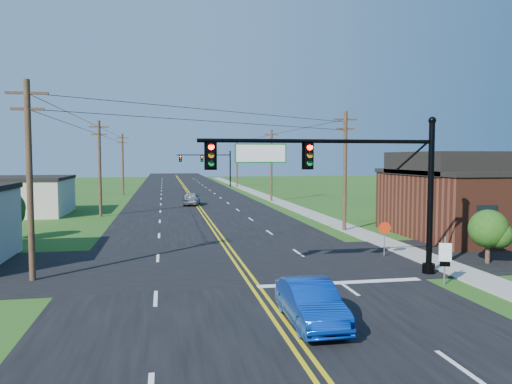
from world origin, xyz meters
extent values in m
plane|color=#254E16|center=(0.00, 0.00, 0.00)|extent=(260.00, 260.00, 0.00)
cube|color=black|center=(0.00, 50.00, 0.02)|extent=(16.00, 220.00, 0.04)
cube|color=black|center=(0.00, 12.00, 0.02)|extent=(70.00, 10.00, 0.04)
cube|color=gray|center=(10.50, 40.00, 0.04)|extent=(2.00, 160.00, 0.08)
cylinder|color=black|center=(8.80, 8.00, 3.60)|extent=(0.28, 0.28, 7.20)
cylinder|color=black|center=(8.80, 8.00, 0.25)|extent=(0.60, 0.60, 0.50)
sphere|color=black|center=(8.80, 8.00, 7.30)|extent=(0.36, 0.36, 0.36)
cylinder|color=black|center=(3.30, 8.00, 6.30)|extent=(11.00, 0.18, 0.18)
cube|color=#055914|center=(0.60, 8.00, 5.75)|extent=(2.30, 0.06, 0.85)
cylinder|color=black|center=(8.80, 80.00, 3.60)|extent=(0.28, 0.28, 7.20)
cylinder|color=black|center=(8.80, 80.00, 0.25)|extent=(0.60, 0.60, 0.50)
sphere|color=black|center=(8.80, 80.00, 7.30)|extent=(0.36, 0.36, 0.36)
cylinder|color=black|center=(3.80, 80.00, 6.00)|extent=(10.00, 0.18, 0.18)
cube|color=#055914|center=(0.60, 80.00, 5.45)|extent=(2.30, 0.06, 0.85)
cube|color=#592819|center=(20.00, 18.00, 2.20)|extent=(14.00, 11.00, 4.40)
cube|color=black|center=(20.00, 18.00, 4.55)|extent=(14.20, 11.20, 0.30)
cube|color=#BAB49F|center=(-19.00, 38.00, 1.70)|extent=(12.00, 9.00, 3.40)
cube|color=black|center=(-19.00, 38.00, 3.55)|extent=(12.20, 9.20, 0.30)
cylinder|color=#39231A|center=(-9.50, 10.00, 4.50)|extent=(0.28, 0.28, 9.00)
cube|color=#39231A|center=(-9.50, 10.00, 8.40)|extent=(1.80, 0.12, 0.12)
cube|color=#39231A|center=(-9.50, 10.00, 7.70)|extent=(1.40, 0.12, 0.12)
cylinder|color=#39231A|center=(-9.50, 35.00, 4.50)|extent=(0.28, 0.28, 9.00)
cube|color=#39231A|center=(-9.50, 35.00, 8.40)|extent=(1.80, 0.12, 0.12)
cube|color=#39231A|center=(-9.50, 35.00, 7.70)|extent=(1.40, 0.12, 0.12)
cylinder|color=#39231A|center=(-9.50, 62.00, 4.50)|extent=(0.28, 0.28, 9.00)
cube|color=#39231A|center=(-9.50, 62.00, 8.40)|extent=(1.80, 0.12, 0.12)
cube|color=#39231A|center=(-9.50, 62.00, 7.70)|extent=(1.40, 0.12, 0.12)
cylinder|color=#39231A|center=(9.80, 22.00, 4.50)|extent=(0.28, 0.28, 9.00)
cube|color=#39231A|center=(9.80, 22.00, 8.40)|extent=(1.80, 0.12, 0.12)
cube|color=#39231A|center=(9.80, 22.00, 7.70)|extent=(1.40, 0.12, 0.12)
cylinder|color=#39231A|center=(9.80, 48.00, 4.50)|extent=(0.28, 0.28, 9.00)
cube|color=#39231A|center=(9.80, 48.00, 8.40)|extent=(1.80, 0.12, 0.12)
cube|color=#39231A|center=(9.80, 48.00, 7.70)|extent=(1.40, 0.12, 0.12)
cylinder|color=#39231A|center=(9.80, 78.00, 4.50)|extent=(0.28, 0.28, 9.00)
cube|color=#39231A|center=(9.80, 78.00, 8.40)|extent=(1.80, 0.12, 0.12)
cube|color=#39231A|center=(9.80, 78.00, 7.70)|extent=(1.40, 0.12, 0.12)
cylinder|color=#39231A|center=(16.00, 26.00, 0.92)|extent=(0.24, 0.24, 1.85)
sphere|color=#1C4310|center=(16.00, 26.00, 2.60)|extent=(3.00, 3.00, 3.00)
cylinder|color=#39231A|center=(13.00, 9.50, 0.66)|extent=(0.24, 0.24, 1.32)
sphere|color=#1C4310|center=(13.00, 9.50, 1.86)|extent=(2.00, 2.00, 2.00)
cylinder|color=#39231A|center=(-14.00, 22.00, 0.77)|extent=(0.24, 0.24, 1.54)
sphere|color=#1C4310|center=(-14.00, 22.00, 2.17)|extent=(2.40, 2.40, 2.40)
imported|color=#062D95|center=(1.13, 2.02, 0.72)|extent=(1.55, 4.36, 1.43)
imported|color=#ADAEB2|center=(-0.48, 44.39, 0.75)|extent=(2.48, 4.66, 1.51)
cylinder|color=slate|center=(8.41, 6.00, 1.07)|extent=(0.09, 0.09, 2.13)
cube|color=white|center=(8.41, 5.97, 1.70)|extent=(0.50, 0.24, 0.29)
cube|color=white|center=(8.41, 5.97, 1.31)|extent=(0.50, 0.24, 0.53)
cube|color=black|center=(8.41, 5.97, 0.92)|extent=(0.41, 0.20, 0.21)
cylinder|color=slate|center=(8.50, 12.24, 0.93)|extent=(0.08, 0.08, 1.85)
cylinder|color=red|center=(8.50, 12.22, 1.63)|extent=(0.69, 0.22, 0.71)
camera|label=1|loc=(-3.63, -13.63, 5.58)|focal=35.00mm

